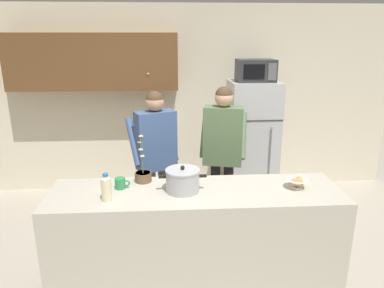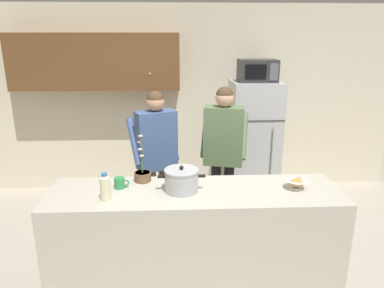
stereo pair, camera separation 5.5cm
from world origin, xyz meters
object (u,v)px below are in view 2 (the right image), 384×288
object	(u,v)px
person_near_pot	(156,148)
microwave	(257,71)
coffee_mug	(120,183)
bread_bowl	(297,183)
bottle_near_edge	(105,187)
refrigerator	(253,141)
potted_orchid	(143,174)
person_by_sink	(223,143)
cooking_pot	(182,180)

from	to	relation	value
person_near_pot	microwave	bearing A→B (deg)	36.64
microwave	coffee_mug	distance (m)	2.45
microwave	person_near_pot	xyz separation A→B (m)	(-1.27, -0.94, -0.73)
bread_bowl	bottle_near_edge	world-z (taller)	bottle_near_edge
refrigerator	person_near_pot	size ratio (longest dim) A/B	0.98
coffee_mug	bottle_near_edge	size ratio (longest dim) A/B	0.56
microwave	bottle_near_edge	world-z (taller)	microwave
refrigerator	potted_orchid	distance (m)	2.12
refrigerator	microwave	world-z (taller)	microwave
bread_bowl	potted_orchid	xyz separation A→B (m)	(-1.34, 0.24, 0.01)
refrigerator	bottle_near_edge	xyz separation A→B (m)	(-1.63, -1.99, 0.23)
person_by_sink	bread_bowl	bearing A→B (deg)	-61.96
potted_orchid	microwave	bearing A→B (deg)	49.40
person_by_sink	potted_orchid	size ratio (longest dim) A/B	3.77
refrigerator	person_near_pot	bearing A→B (deg)	-142.73
person_near_pot	coffee_mug	size ratio (longest dim) A/B	12.56
person_by_sink	refrigerator	bearing A→B (deg)	59.20
bottle_near_edge	potted_orchid	size ratio (longest dim) A/B	0.53
person_near_pot	potted_orchid	world-z (taller)	person_near_pot
person_near_pot	coffee_mug	world-z (taller)	person_near_pot
bottle_near_edge	bread_bowl	bearing A→B (deg)	5.05
refrigerator	person_by_sink	xyz separation A→B (m)	(-0.54, -0.90, 0.24)
bottle_near_edge	potted_orchid	bearing A→B (deg)	55.40
refrigerator	person_near_pot	world-z (taller)	person_near_pot
cooking_pot	coffee_mug	distance (m)	0.54
person_near_pot	person_by_sink	bearing A→B (deg)	5.29
refrigerator	potted_orchid	bearing A→B (deg)	-130.21
coffee_mug	potted_orchid	size ratio (longest dim) A/B	0.29
bottle_near_edge	cooking_pot	bearing A→B (deg)	13.85
microwave	bottle_near_edge	xyz separation A→B (m)	(-1.63, -1.97, -0.72)
potted_orchid	coffee_mug	bearing A→B (deg)	-141.96
person_near_pot	cooking_pot	world-z (taller)	person_near_pot
person_by_sink	cooking_pot	size ratio (longest dim) A/B	4.15
person_near_pot	person_by_sink	size ratio (longest dim) A/B	0.98
coffee_mug	microwave	bearing A→B (deg)	48.26
microwave	cooking_pot	size ratio (longest dim) A/B	1.19
refrigerator	bread_bowl	bearing A→B (deg)	-90.84
coffee_mug	person_near_pot	bearing A→B (deg)	70.60
person_near_pot	bottle_near_edge	xyz separation A→B (m)	(-0.36, -1.03, 0.01)
bread_bowl	bottle_near_edge	distance (m)	1.61
refrigerator	bread_bowl	xyz separation A→B (m)	(-0.03, -1.85, 0.17)
coffee_mug	bread_bowl	distance (m)	1.52
microwave	potted_orchid	xyz separation A→B (m)	(-1.36, -1.59, -0.77)
cooking_pot	coffee_mug	xyz separation A→B (m)	(-0.53, 0.09, -0.05)
person_near_pot	bread_bowl	size ratio (longest dim) A/B	8.84
cooking_pot	bottle_near_edge	xyz separation A→B (m)	(-0.61, -0.15, 0.02)
refrigerator	microwave	distance (m)	0.95
person_by_sink	potted_orchid	world-z (taller)	person_by_sink
cooking_pot	person_by_sink	bearing A→B (deg)	63.10
refrigerator	cooking_pot	xyz separation A→B (m)	(-1.01, -1.84, 0.21)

